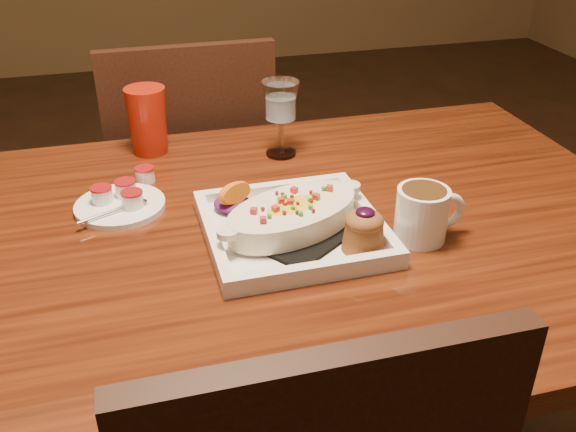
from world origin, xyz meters
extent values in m
cube|color=maroon|center=(0.00, 0.00, 0.73)|extent=(1.50, 0.90, 0.04)
cylinder|color=black|center=(0.67, 0.37, 0.35)|extent=(0.07, 0.07, 0.71)
cube|color=black|center=(0.00, 0.70, 0.45)|extent=(0.42, 0.42, 0.04)
cylinder|color=black|center=(0.17, 0.87, 0.23)|extent=(0.04, 0.04, 0.45)
cylinder|color=black|center=(-0.17, 0.87, 0.23)|extent=(0.04, 0.04, 0.45)
cylinder|color=black|center=(0.17, 0.53, 0.23)|extent=(0.04, 0.04, 0.45)
cylinder|color=black|center=(-0.17, 0.53, 0.23)|extent=(0.04, 0.04, 0.45)
cube|color=black|center=(0.00, 0.51, 0.70)|extent=(0.40, 0.03, 0.46)
cube|color=white|center=(0.10, -0.03, 0.76)|extent=(0.29, 0.29, 0.01)
cube|color=black|center=(0.10, -0.03, 0.77)|extent=(0.25, 0.25, 0.01)
ellipsoid|color=yellow|center=(0.10, -0.03, 0.79)|extent=(0.23, 0.18, 0.04)
ellipsoid|color=#621662|center=(0.01, 0.06, 0.77)|extent=(0.07, 0.07, 0.02)
cone|color=brown|center=(0.19, -0.12, 0.79)|extent=(0.07, 0.07, 0.05)
ellipsoid|color=brown|center=(0.19, -0.12, 0.81)|extent=(0.06, 0.06, 0.03)
ellipsoid|color=black|center=(0.19, -0.12, 0.83)|extent=(0.03, 0.03, 0.01)
cylinder|color=white|center=(0.29, -0.09, 0.79)|extent=(0.08, 0.08, 0.09)
cylinder|color=#3C2410|center=(0.29, -0.09, 0.83)|extent=(0.07, 0.07, 0.02)
torus|color=white|center=(0.34, -0.09, 0.79)|extent=(0.06, 0.01, 0.06)
cylinder|color=silver|center=(0.16, 0.28, 0.75)|extent=(0.06, 0.06, 0.01)
cylinder|color=silver|center=(0.16, 0.28, 0.79)|extent=(0.01, 0.01, 0.07)
cone|color=silver|center=(0.16, 0.28, 0.87)|extent=(0.08, 0.08, 0.08)
cylinder|color=white|center=(-0.18, 0.13, 0.76)|extent=(0.16, 0.16, 0.01)
cylinder|color=white|center=(-0.20, 0.14, 0.77)|extent=(0.04, 0.04, 0.03)
cylinder|color=#AB1519|center=(-0.20, 0.14, 0.79)|extent=(0.04, 0.04, 0.00)
cylinder|color=white|center=(-0.16, 0.16, 0.77)|extent=(0.04, 0.04, 0.03)
cylinder|color=#AB1519|center=(-0.16, 0.16, 0.79)|extent=(0.04, 0.04, 0.00)
cylinder|color=white|center=(-0.15, 0.11, 0.77)|extent=(0.04, 0.04, 0.03)
cylinder|color=#AB1519|center=(-0.15, 0.11, 0.79)|extent=(0.04, 0.04, 0.00)
cylinder|color=white|center=(-0.12, 0.23, 0.76)|extent=(0.04, 0.04, 0.03)
cylinder|color=#AB1519|center=(-0.12, 0.23, 0.78)|extent=(0.04, 0.04, 0.00)
cone|color=#B11E0C|center=(-0.10, 0.37, 0.82)|extent=(0.08, 0.08, 0.14)
camera|label=1|loc=(-0.15, -0.90, 1.31)|focal=40.00mm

